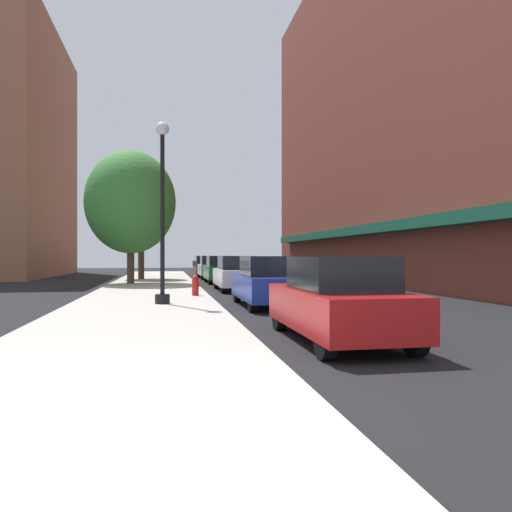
{
  "coord_description": "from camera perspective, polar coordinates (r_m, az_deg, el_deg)",
  "views": [
    {
      "loc": [
        0.71,
        -5.08,
        1.68
      ],
      "look_at": [
        4.57,
        15.81,
        1.66
      ],
      "focal_mm": 34.25,
      "sensor_mm": 36.0,
      "label": 1
    }
  ],
  "objects": [
    {
      "name": "car_silver",
      "position": [
        35.89,
        -5.21,
        -1.34
      ],
      "size": [
        1.8,
        4.3,
        1.66
      ],
      "rotation": [
        0.0,
        0.0,
        0.04
      ],
      "color": "black",
      "rests_on": "ground"
    },
    {
      "name": "sidewalk_slab",
      "position": [
        24.14,
        -12.16,
        -3.79
      ],
      "size": [
        4.8,
        50.0,
        0.12
      ],
      "primitive_type": "cube",
      "color": "#B7B2A8",
      "rests_on": "ground"
    },
    {
      "name": "building_far_background",
      "position": [
        44.46,
        -26.04,
        10.77
      ],
      "size": [
        6.8,
        18.0,
        19.94
      ],
      "color": "#9E6047",
      "rests_on": "ground"
    },
    {
      "name": "lamppost",
      "position": [
        16.19,
        -10.88,
        5.45
      ],
      "size": [
        0.48,
        0.48,
        5.9
      ],
      "color": "black",
      "rests_on": "sidewalk_slab"
    },
    {
      "name": "parking_meter_near",
      "position": [
        22.41,
        -7.04,
        -1.81
      ],
      "size": [
        0.14,
        0.09,
        1.31
      ],
      "color": "slate",
      "rests_on": "sidewalk_slab"
    },
    {
      "name": "tree_mid",
      "position": [
        33.51,
        -13.27,
        4.41
      ],
      "size": [
        3.75,
        3.75,
        6.28
      ],
      "color": "#4C3823",
      "rests_on": "sidewalk_slab"
    },
    {
      "name": "car_black",
      "position": [
        41.98,
        -5.98,
        -1.13
      ],
      "size": [
        1.8,
        4.3,
        1.66
      ],
      "rotation": [
        0.0,
        0.0,
        0.02
      ],
      "color": "black",
      "rests_on": "ground"
    },
    {
      "name": "car_white",
      "position": [
        23.31,
        -2.35,
        -2.09
      ],
      "size": [
        1.8,
        4.3,
        1.66
      ],
      "rotation": [
        0.0,
        0.0,
        -0.03
      ],
      "color": "black",
      "rests_on": "ground"
    },
    {
      "name": "car_green",
      "position": [
        30.01,
        -4.17,
        -1.61
      ],
      "size": [
        1.8,
        4.3,
        1.66
      ],
      "rotation": [
        0.0,
        0.0,
        0.03
      ],
      "color": "black",
      "rests_on": "ground"
    },
    {
      "name": "fire_hydrant",
      "position": [
        19.19,
        -7.09,
        -3.41
      ],
      "size": [
        0.33,
        0.26,
        0.79
      ],
      "color": "red",
      "rests_on": "sidewalk_slab"
    },
    {
      "name": "tree_near",
      "position": [
        28.35,
        -14.44,
        6.1
      ],
      "size": [
        5.0,
        5.0,
        7.43
      ],
      "color": "#4C3823",
      "rests_on": "sidewalk_slab"
    },
    {
      "name": "car_blue",
      "position": [
        16.07,
        1.37,
        -3.05
      ],
      "size": [
        1.8,
        4.3,
        1.66
      ],
      "rotation": [
        0.0,
        0.0,
        0.04
      ],
      "color": "black",
      "rests_on": "ground"
    },
    {
      "name": "ground_plane",
      "position": [
        23.37,
        -2.36,
        -4.07
      ],
      "size": [
        90.0,
        90.0,
        0.0
      ],
      "primitive_type": "plane",
      "color": "black"
    },
    {
      "name": "parking_meter_far",
      "position": [
        23.88,
        -7.25,
        -1.7
      ],
      "size": [
        0.14,
        0.09,
        1.31
      ],
      "color": "slate",
      "rests_on": "sidewalk_slab"
    },
    {
      "name": "car_red",
      "position": [
        9.66,
        9.54,
        -5.12
      ],
      "size": [
        1.8,
        4.3,
        1.66
      ],
      "rotation": [
        0.0,
        0.0,
        -0.02
      ],
      "color": "black",
      "rests_on": "ground"
    },
    {
      "name": "building_right_brick",
      "position": [
        32.17,
        17.34,
        17.95
      ],
      "size": [
        6.8,
        40.0,
        23.18
      ],
      "color": "brown",
      "rests_on": "ground"
    }
  ]
}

